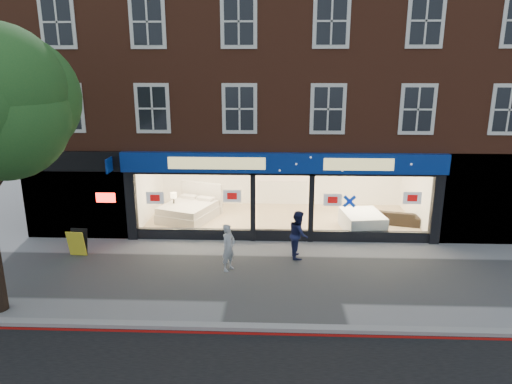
# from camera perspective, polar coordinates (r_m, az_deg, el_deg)

# --- Properties ---
(ground) EXTENTS (120.00, 120.00, 0.00)m
(ground) POSITION_cam_1_polar(r_m,az_deg,el_deg) (14.12, 3.38, -10.57)
(ground) COLOR gray
(ground) RESTS_ON ground
(kerb_line) EXTENTS (60.00, 0.10, 0.01)m
(kerb_line) POSITION_cam_1_polar(r_m,az_deg,el_deg) (11.41, 3.67, -17.35)
(kerb_line) COLOR #8C0A07
(kerb_line) RESTS_ON ground
(kerb_stone) EXTENTS (60.00, 0.25, 0.12)m
(kerb_stone) POSITION_cam_1_polar(r_m,az_deg,el_deg) (11.55, 3.65, -16.59)
(kerb_stone) COLOR gray
(kerb_stone) RESTS_ON ground
(showroom_floor) EXTENTS (11.00, 4.50, 0.10)m
(showroom_floor) POSITION_cam_1_polar(r_m,az_deg,el_deg) (18.97, 3.11, -3.50)
(showroom_floor) COLOR tan
(showroom_floor) RESTS_ON ground
(building) EXTENTS (19.00, 8.26, 10.30)m
(building) POSITION_cam_1_polar(r_m,az_deg,el_deg) (19.65, 3.28, 16.77)
(building) COLOR brown
(building) RESTS_ON ground
(display_bed) EXTENTS (2.60, 2.83, 1.31)m
(display_bed) POSITION_cam_1_polar(r_m,az_deg,el_deg) (19.08, -8.28, -2.22)
(display_bed) COLOR beige
(display_bed) RESTS_ON showroom_floor
(bedside_table) EXTENTS (0.51, 0.51, 0.55)m
(bedside_table) POSITION_cam_1_polar(r_m,az_deg,el_deg) (19.15, -10.16, -2.52)
(bedside_table) COLOR brown
(bedside_table) RESTS_ON showroom_floor
(mattress_stack) EXTENTS (1.63, 1.95, 0.70)m
(mattress_stack) POSITION_cam_1_polar(r_m,az_deg,el_deg) (17.98, 13.12, -3.61)
(mattress_stack) COLOR white
(mattress_stack) RESTS_ON showroom_floor
(sofa) EXTENTS (2.00, 1.21, 0.55)m
(sofa) POSITION_cam_1_polar(r_m,az_deg,el_deg) (19.14, 17.06, -2.99)
(sofa) COLOR black
(sofa) RESTS_ON showroom_floor
(a_board) EXTENTS (0.62, 0.42, 0.91)m
(a_board) POSITION_cam_1_polar(r_m,az_deg,el_deg) (16.59, -21.40, -5.91)
(a_board) COLOR yellow
(a_board) RESTS_ON ground
(pedestrian_grey) EXTENTS (0.59, 0.65, 1.50)m
(pedestrian_grey) POSITION_cam_1_polar(r_m,az_deg,el_deg) (14.31, -3.46, -6.93)
(pedestrian_grey) COLOR #B2B4BA
(pedestrian_grey) RESTS_ON ground
(pedestrian_blue) EXTENTS (0.66, 0.82, 1.61)m
(pedestrian_blue) POSITION_cam_1_polar(r_m,az_deg,el_deg) (15.27, 5.33, -5.28)
(pedestrian_blue) COLOR #181D43
(pedestrian_blue) RESTS_ON ground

